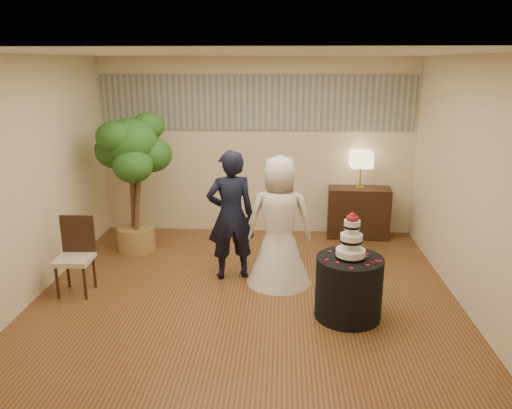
# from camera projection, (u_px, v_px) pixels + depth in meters

# --- Properties ---
(floor) EXTENTS (5.00, 5.00, 0.00)m
(floor) POSITION_uv_depth(u_px,v_px,m) (246.00, 298.00, 5.95)
(floor) COLOR brown
(floor) RESTS_ON ground
(ceiling) EXTENTS (5.00, 5.00, 0.00)m
(ceiling) POSITION_uv_depth(u_px,v_px,m) (244.00, 53.00, 5.18)
(ceiling) COLOR white
(ceiling) RESTS_ON wall_back
(wall_back) EXTENTS (5.00, 0.06, 2.80)m
(wall_back) POSITION_uv_depth(u_px,v_px,m) (257.00, 147.00, 7.96)
(wall_back) COLOR beige
(wall_back) RESTS_ON ground
(wall_front) EXTENTS (5.00, 0.06, 2.80)m
(wall_front) POSITION_uv_depth(u_px,v_px,m) (216.00, 277.00, 3.16)
(wall_front) COLOR beige
(wall_front) RESTS_ON ground
(wall_left) EXTENTS (0.06, 5.00, 2.80)m
(wall_left) POSITION_uv_depth(u_px,v_px,m) (27.00, 181.00, 5.69)
(wall_left) COLOR beige
(wall_left) RESTS_ON ground
(wall_right) EXTENTS (0.06, 5.00, 2.80)m
(wall_right) POSITION_uv_depth(u_px,v_px,m) (474.00, 187.00, 5.43)
(wall_right) COLOR beige
(wall_right) RESTS_ON ground
(mural_border) EXTENTS (4.90, 0.02, 0.85)m
(mural_border) POSITION_uv_depth(u_px,v_px,m) (257.00, 103.00, 7.75)
(mural_border) COLOR gray
(mural_border) RESTS_ON wall_back
(groom) EXTENTS (0.70, 0.56, 1.68)m
(groom) POSITION_uv_depth(u_px,v_px,m) (231.00, 215.00, 6.32)
(groom) COLOR black
(groom) RESTS_ON floor
(bride) EXTENTS (0.83, 0.83, 1.64)m
(bride) POSITION_uv_depth(u_px,v_px,m) (279.00, 221.00, 6.17)
(bride) COLOR white
(bride) RESTS_ON floor
(cake_table) EXTENTS (0.85, 0.85, 0.69)m
(cake_table) POSITION_uv_depth(u_px,v_px,m) (349.00, 287.00, 5.43)
(cake_table) COLOR black
(cake_table) RESTS_ON floor
(wedding_cake) EXTENTS (0.32, 0.32, 0.51)m
(wedding_cake) POSITION_uv_depth(u_px,v_px,m) (352.00, 236.00, 5.27)
(wedding_cake) COLOR white
(wedding_cake) RESTS_ON cake_table
(console) EXTENTS (0.99, 0.49, 0.80)m
(console) POSITION_uv_depth(u_px,v_px,m) (358.00, 212.00, 7.95)
(console) COLOR black
(console) RESTS_ON floor
(table_lamp) EXTENTS (0.33, 0.33, 0.58)m
(table_lamp) POSITION_uv_depth(u_px,v_px,m) (361.00, 170.00, 7.76)
(table_lamp) COLOR beige
(table_lamp) RESTS_ON console
(ficus_tree) EXTENTS (1.37, 1.37, 2.07)m
(ficus_tree) POSITION_uv_depth(u_px,v_px,m) (133.00, 183.00, 7.20)
(ficus_tree) COLOR #275D1D
(ficus_tree) RESTS_ON floor
(side_chair) EXTENTS (0.44, 0.46, 0.93)m
(side_chair) POSITION_uv_depth(u_px,v_px,m) (74.00, 257.00, 5.96)
(side_chair) COLOR black
(side_chair) RESTS_ON floor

